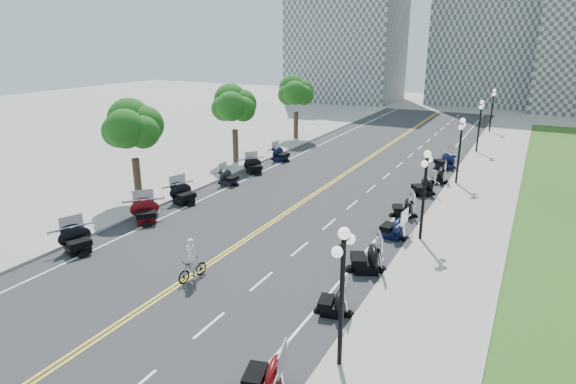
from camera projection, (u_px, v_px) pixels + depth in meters
The scene contains 50 objects.
ground at pixel (248, 238), 26.84m from camera, with size 160.00×160.00×0.00m, color gray.
road at pixel (320, 190), 35.29m from camera, with size 16.00×90.00×0.01m, color #333335.
centerline_yellow_a at pixel (319, 190), 35.34m from camera, with size 0.12×90.00×0.00m, color yellow.
centerline_yellow_b at pixel (322, 190), 35.24m from camera, with size 0.12×90.00×0.00m, color yellow.
edge_line_north at pixel (407, 203), 32.48m from camera, with size 0.12×90.00×0.00m, color white.
edge_line_south at pixel (246, 179), 38.09m from camera, with size 0.12×90.00×0.00m, color white.
lane_dash_4 at pixel (209, 325), 18.66m from camera, with size 0.12×2.00×0.00m, color white.
lane_dash_5 at pixel (261, 281), 22.05m from camera, with size 0.12×2.00×0.00m, color white.
lane_dash_6 at pixel (300, 249), 25.43m from camera, with size 0.12×2.00×0.00m, color white.
lane_dash_7 at pixel (329, 224), 28.81m from camera, with size 0.12×2.00×0.00m, color white.
lane_dash_8 at pixel (352, 205), 32.19m from camera, with size 0.12×2.00×0.00m, color white.
lane_dash_9 at pixel (371, 189), 35.58m from camera, with size 0.12×2.00×0.00m, color white.
lane_dash_10 at pixel (386, 176), 38.96m from camera, with size 0.12×2.00×0.00m, color white.
lane_dash_11 at pixel (399, 165), 42.34m from camera, with size 0.12×2.00×0.00m, color white.
lane_dash_12 at pixel (410, 155), 45.72m from camera, with size 0.12×2.00×0.00m, color white.
lane_dash_13 at pixel (420, 147), 49.11m from camera, with size 0.12×2.00×0.00m, color white.
lane_dash_14 at pixel (428, 140), 52.49m from camera, with size 0.12×2.00×0.00m, color white.
lane_dash_15 at pixel (436, 134), 55.87m from camera, with size 0.12×2.00×0.00m, color white.
lane_dash_16 at pixel (442, 129), 59.25m from camera, with size 0.12×2.00×0.00m, color white.
lane_dash_17 at pixel (448, 124), 62.64m from camera, with size 0.12×2.00×0.00m, color white.
lane_dash_18 at pixel (453, 119), 66.02m from camera, with size 0.12×2.00×0.00m, color white.
lane_dash_19 at pixel (458, 116), 69.40m from camera, with size 0.12×2.00×0.00m, color white.
sidewalk_north at pixel (471, 212), 30.67m from camera, with size 5.00×90.00×0.15m, color #9E9991.
sidewalk_south at pixel (204, 172), 39.87m from camera, with size 5.00×90.00×0.15m, color #9E9991.
distant_block_a at pixel (348, 24), 83.19m from camera, with size 18.00×14.00×26.00m, color gray.
distant_block_b at pixel (489, 10), 78.01m from camera, with size 16.00×12.00×30.00m, color gray.
street_lamp_1 at pixel (342, 299), 15.51m from camera, with size 0.50×1.20×4.90m, color black, non-canonical shape.
street_lamp_2 at pixel (424, 196), 25.66m from camera, with size 0.50×1.20×4.90m, color black, non-canonical shape.
street_lamp_3 at pixel (459, 151), 35.80m from camera, with size 0.50×1.20×4.90m, color black, non-canonical shape.
street_lamp_4 at pixel (479, 127), 45.95m from camera, with size 0.50×1.20×4.90m, color black, non-canonical shape.
street_lamp_5 at pixel (492, 111), 56.10m from camera, with size 0.50×1.20×4.90m, color black, non-canonical shape.
tree_2 at pixel (133, 133), 31.46m from camera, with size 4.80×4.80×9.20m, color #235619, non-canonical shape.
tree_3 at pixel (234, 110), 41.61m from camera, with size 4.80×4.80×9.20m, color #235619, non-canonical shape.
tree_4 at pixel (296, 96), 51.76m from camera, with size 4.80×4.80×9.20m, color #235619, non-canonical shape.
motorcycle_n_3 at pixel (265, 373), 14.98m from camera, with size 1.96×1.96×1.37m, color #590A0C, non-canonical shape.
motorcycle_n_4 at pixel (333, 300), 19.30m from camera, with size 1.78×1.78×1.25m, color black, non-canonical shape.
motorcycle_n_5 at pixel (366, 256), 22.81m from camera, with size 2.21×2.21×1.55m, color black, non-canonical shape.
motorcycle_n_6 at pixel (393, 226), 26.70m from camera, with size 2.01×2.01×1.41m, color black, non-canonical shape.
motorcycle_n_7 at pixel (403, 206), 29.89m from camera, with size 1.91×1.91×1.34m, color black, non-canonical shape.
motorcycle_n_8 at pixel (423, 185), 33.99m from camera, with size 2.04×2.04×1.43m, color black, non-canonical shape.
motorcycle_n_9 at pixel (437, 173), 36.97m from camera, with size 2.07×2.07×1.45m, color black, non-canonical shape.
motorcycle_n_10 at pixel (445, 160), 40.84m from camera, with size 2.22×2.22×1.55m, color black, non-canonical shape.
motorcycle_s_4 at pixel (77, 239), 24.87m from camera, with size 2.13×2.13×1.49m, color black, non-canonical shape.
motorcycle_s_5 at pixel (145, 210), 28.90m from camera, with size 2.18×2.18×1.53m, color #590A0C, non-canonical shape.
motorcycle_s_6 at pixel (183, 193), 32.28m from camera, with size 2.16×2.16×1.51m, color black, non-canonical shape.
motorcycle_s_7 at pixel (229, 176), 36.39m from camera, with size 1.91×1.91×1.34m, color black, non-canonical shape.
motorcycle_s_8 at pixel (254, 165), 39.51m from camera, with size 2.00×2.00×1.40m, color black, non-canonical shape.
motorcycle_s_9 at pixel (281, 153), 43.53m from camera, with size 2.04×2.04×1.43m, color black, non-canonical shape.
bicycle at pixel (192, 270), 22.06m from camera, with size 0.48×1.70×1.02m, color #A51414.
cyclist_rider at pixel (191, 242), 21.64m from camera, with size 0.63×0.41×1.72m, color silver.
Camera 1 is at (13.37, -20.97, 10.63)m, focal length 30.00 mm.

